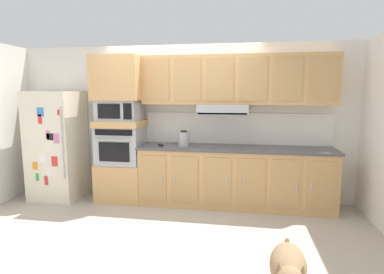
% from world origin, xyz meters
% --- Properties ---
extents(ground_plane, '(9.60, 9.60, 0.00)m').
position_xyz_m(ground_plane, '(0.00, 0.00, 0.00)').
color(ground_plane, '#B2A899').
extents(back_kitchen_wall, '(6.20, 0.12, 2.50)m').
position_xyz_m(back_kitchen_wall, '(0.00, 1.11, 1.25)').
color(back_kitchen_wall, silver).
rests_on(back_kitchen_wall, ground).
extents(refrigerator, '(0.76, 0.73, 1.76)m').
position_xyz_m(refrigerator, '(-2.03, 0.68, 0.88)').
color(refrigerator, silver).
rests_on(refrigerator, ground).
extents(oven_base_cabinet, '(0.74, 0.62, 0.60)m').
position_xyz_m(oven_base_cabinet, '(-0.94, 0.75, 0.30)').
color(oven_base_cabinet, tan).
rests_on(oven_base_cabinet, ground).
extents(built_in_oven, '(0.70, 0.62, 0.60)m').
position_xyz_m(built_in_oven, '(-0.94, 0.75, 0.90)').
color(built_in_oven, '#A8AAAF').
rests_on(built_in_oven, oven_base_cabinet).
extents(appliance_mid_shelf, '(0.74, 0.62, 0.10)m').
position_xyz_m(appliance_mid_shelf, '(-0.94, 0.75, 1.25)').
color(appliance_mid_shelf, tan).
rests_on(appliance_mid_shelf, built_in_oven).
extents(microwave, '(0.64, 0.54, 0.32)m').
position_xyz_m(microwave, '(-0.94, 0.75, 1.46)').
color(microwave, '#A8AAAF').
rests_on(microwave, appliance_mid_shelf).
extents(appliance_upper_cabinet, '(0.74, 0.62, 0.68)m').
position_xyz_m(appliance_upper_cabinet, '(-0.94, 0.75, 1.96)').
color(appliance_upper_cabinet, tan).
rests_on(appliance_upper_cabinet, microwave).
extents(lower_cabinet_run, '(2.91, 0.63, 0.88)m').
position_xyz_m(lower_cabinet_run, '(0.88, 0.75, 0.44)').
color(lower_cabinet_run, tan).
rests_on(lower_cabinet_run, ground).
extents(countertop_slab, '(2.95, 0.64, 0.04)m').
position_xyz_m(countertop_slab, '(0.88, 0.75, 0.90)').
color(countertop_slab, '#4C4C51').
rests_on(countertop_slab, lower_cabinet_run).
extents(backsplash_panel, '(2.95, 0.02, 0.50)m').
position_xyz_m(backsplash_panel, '(0.88, 1.04, 1.17)').
color(backsplash_panel, white).
rests_on(backsplash_panel, countertop_slab).
extents(upper_cabinet_with_hood, '(2.91, 0.48, 0.88)m').
position_xyz_m(upper_cabinet_with_hood, '(0.87, 0.87, 1.90)').
color(upper_cabinet_with_hood, tan).
rests_on(upper_cabinet_with_hood, backsplash_panel).
extents(screwdriver, '(0.16, 0.17, 0.03)m').
position_xyz_m(screwdriver, '(-0.26, 0.66, 0.93)').
color(screwdriver, black).
rests_on(screwdriver, countertop_slab).
extents(electric_kettle, '(0.17, 0.17, 0.24)m').
position_xyz_m(electric_kettle, '(0.10, 0.70, 1.03)').
color(electric_kettle, '#A8AAAF').
rests_on(electric_kettle, countertop_slab).
extents(dog, '(0.34, 0.97, 0.59)m').
position_xyz_m(dog, '(1.36, -1.62, 0.38)').
color(dog, '#997551').
rests_on(dog, ground).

